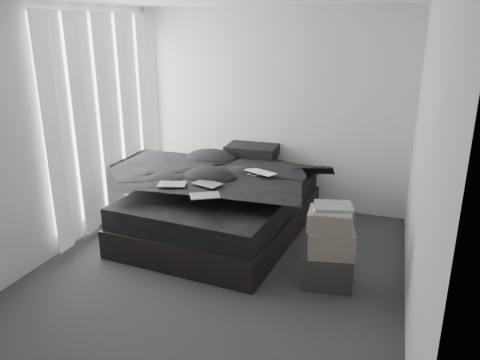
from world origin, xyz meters
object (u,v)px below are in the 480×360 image
(bed, at_px, (222,219))
(box_lower, at_px, (328,269))
(side_stand, at_px, (160,182))
(laptop, at_px, (257,167))

(bed, bearing_deg, box_lower, -25.33)
(bed, bearing_deg, side_stand, 160.75)
(laptop, height_order, side_stand, laptop)
(laptop, distance_m, box_lower, 1.45)
(box_lower, bearing_deg, laptop, 138.61)
(bed, bearing_deg, laptop, 7.50)
(bed, distance_m, side_stand, 1.20)
(bed, height_order, box_lower, box_lower)
(bed, relative_size, box_lower, 5.16)
(laptop, relative_size, side_stand, 0.53)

